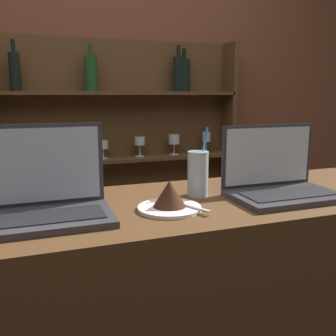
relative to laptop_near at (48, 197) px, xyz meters
name	(u,v)px	position (x,y,z in m)	size (l,w,h in m)	color
back_wall	(97,85)	(0.36, 1.40, 0.32)	(7.00, 0.06, 2.70)	brown
back_shelf	(121,162)	(0.49, 1.32, -0.16)	(1.51, 0.18, 1.62)	brown
laptop_near	(48,197)	(0.00, 0.00, 0.00)	(0.31, 0.21, 0.24)	#333338
laptop_far	(280,181)	(0.70, -0.02, -0.01)	(0.34, 0.22, 0.22)	#333338
cake_plate	(170,199)	(0.32, -0.04, -0.02)	(0.18, 0.18, 0.08)	white
water_glass	(198,174)	(0.45, 0.06, 0.02)	(0.07, 0.07, 0.22)	silver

